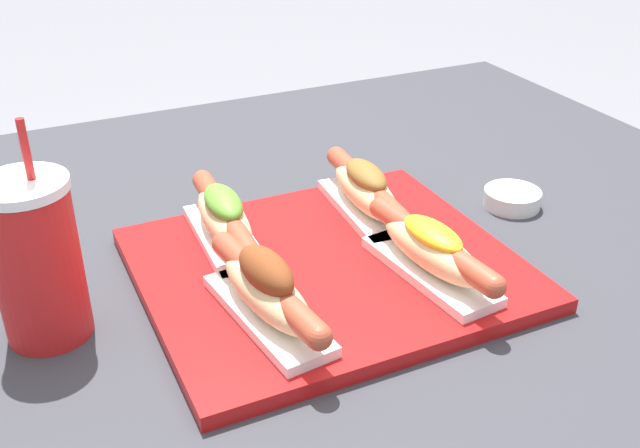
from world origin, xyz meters
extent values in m
cube|color=#B71414|center=(0.04, -0.06, 0.71)|extent=(0.42, 0.37, 0.02)
cube|color=white|center=(-0.06, -0.13, 0.73)|extent=(0.08, 0.19, 0.01)
ellipsoid|color=#E5C184|center=(-0.06, -0.13, 0.76)|extent=(0.07, 0.17, 0.04)
cylinder|color=#AD472D|center=(-0.06, -0.13, 0.76)|extent=(0.05, 0.20, 0.03)
sphere|color=#AD472D|center=(-0.05, -0.23, 0.76)|extent=(0.03, 0.03, 0.03)
sphere|color=#AD472D|center=(-0.08, -0.04, 0.76)|extent=(0.03, 0.03, 0.03)
ellipsoid|color=brown|center=(-0.06, -0.13, 0.78)|extent=(0.05, 0.09, 0.04)
cube|color=white|center=(0.13, -0.13, 0.73)|extent=(0.08, 0.19, 0.01)
ellipsoid|color=#E5C184|center=(0.13, -0.13, 0.76)|extent=(0.06, 0.17, 0.04)
cylinder|color=#AD472D|center=(0.13, -0.13, 0.76)|extent=(0.05, 0.20, 0.03)
sphere|color=#AD472D|center=(0.14, -0.23, 0.76)|extent=(0.03, 0.03, 0.03)
sphere|color=#AD472D|center=(0.12, -0.04, 0.76)|extent=(0.03, 0.03, 0.03)
ellipsoid|color=yellow|center=(0.13, -0.13, 0.78)|extent=(0.05, 0.09, 0.02)
cube|color=white|center=(-0.05, 0.03, 0.73)|extent=(0.07, 0.19, 0.01)
ellipsoid|color=#E5C184|center=(-0.05, 0.03, 0.76)|extent=(0.06, 0.16, 0.04)
cylinder|color=#AD472D|center=(-0.05, 0.03, 0.76)|extent=(0.04, 0.20, 0.03)
sphere|color=#AD472D|center=(-0.06, -0.07, 0.76)|extent=(0.03, 0.03, 0.03)
sphere|color=#AD472D|center=(-0.05, 0.13, 0.76)|extent=(0.03, 0.03, 0.03)
ellipsoid|color=#5B992D|center=(-0.05, 0.03, 0.78)|extent=(0.04, 0.09, 0.03)
cube|color=white|center=(0.14, 0.03, 0.73)|extent=(0.07, 0.19, 0.01)
ellipsoid|color=#E5C184|center=(0.14, 0.03, 0.76)|extent=(0.06, 0.16, 0.04)
cylinder|color=#AD472D|center=(0.14, 0.03, 0.76)|extent=(0.04, 0.20, 0.03)
sphere|color=#AD472D|center=(0.13, -0.07, 0.76)|extent=(0.03, 0.03, 0.03)
sphere|color=#AD472D|center=(0.14, 0.12, 0.76)|extent=(0.03, 0.03, 0.03)
ellipsoid|color=brown|center=(0.14, 0.03, 0.78)|extent=(0.05, 0.09, 0.03)
cylinder|color=silver|center=(0.34, -0.01, 0.72)|extent=(0.08, 0.08, 0.02)
cylinder|color=beige|center=(0.34, -0.01, 0.73)|extent=(0.06, 0.06, 0.01)
cylinder|color=red|center=(-0.27, -0.04, 0.79)|extent=(0.09, 0.09, 0.16)
cylinder|color=white|center=(-0.27, -0.04, 0.88)|extent=(0.09, 0.09, 0.01)
cylinder|color=red|center=(-0.26, -0.04, 0.91)|extent=(0.01, 0.01, 0.06)
camera|label=1|loc=(-0.28, -0.72, 1.18)|focal=42.00mm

